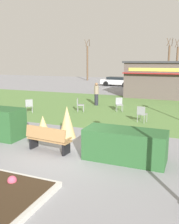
% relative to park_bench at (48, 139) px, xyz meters
% --- Properties ---
extents(ground_plane, '(80.00, 80.00, 0.00)m').
position_rel_park_bench_xyz_m(ground_plane, '(0.81, -0.01, -0.48)').
color(ground_plane, gray).
extents(lawn_patch, '(36.00, 12.00, 0.01)m').
position_rel_park_bench_xyz_m(lawn_patch, '(0.81, 9.45, -0.48)').
color(lawn_patch, '#5B8442').
rests_on(lawn_patch, ground_plane).
extents(park_bench, '(1.74, 0.68, 0.95)m').
position_rel_park_bench_xyz_m(park_bench, '(0.00, 0.00, 0.00)').
color(park_bench, '#9E7547').
rests_on(park_bench, ground_plane).
extents(hedge_right, '(2.69, 1.10, 1.04)m').
position_rel_park_bench_xyz_m(hedge_right, '(2.78, 0.30, 0.04)').
color(hedge_right, '#28562B').
rests_on(hedge_right, ground_plane).
extents(ornamental_grass_behind_left, '(0.70, 0.70, 0.96)m').
position_rel_park_bench_xyz_m(ornamental_grass_behind_left, '(-1.13, 1.42, -0.00)').
color(ornamental_grass_behind_left, tan).
rests_on(ornamental_grass_behind_left, ground_plane).
extents(ornamental_grass_behind_right, '(0.74, 0.74, 1.37)m').
position_rel_park_bench_xyz_m(ornamental_grass_behind_right, '(-0.16, 1.81, 0.20)').
color(ornamental_grass_behind_right, tan).
rests_on(ornamental_grass_behind_right, ground_plane).
extents(trash_bin, '(0.52, 0.52, 0.87)m').
position_rel_park_bench_xyz_m(trash_bin, '(-2.39, 0.78, -0.04)').
color(trash_bin, '#2D4233').
rests_on(trash_bin, ground_plane).
extents(food_kiosk, '(8.89, 4.24, 3.24)m').
position_rel_park_bench_xyz_m(food_kiosk, '(3.32, 16.09, 1.15)').
color(food_kiosk, '#594C47').
rests_on(food_kiosk, ground_plane).
extents(cafe_chair_west, '(0.62, 0.62, 0.89)m').
position_rel_park_bench_xyz_m(cafe_chair_west, '(-4.75, 5.42, 0.05)').
color(cafe_chair_west, gray).
rests_on(cafe_chair_west, ground_plane).
extents(cafe_chair_east, '(0.52, 0.52, 0.89)m').
position_rel_park_bench_xyz_m(cafe_chair_east, '(2.31, 5.66, 0.05)').
color(cafe_chair_east, gray).
rests_on(cafe_chair_east, ground_plane).
extents(cafe_chair_center, '(0.56, 0.56, 0.89)m').
position_rel_park_bench_xyz_m(cafe_chair_center, '(-2.00, 7.03, 0.05)').
color(cafe_chair_center, gray).
rests_on(cafe_chair_center, ground_plane).
extents(cafe_chair_north, '(0.59, 0.59, 0.89)m').
position_rel_park_bench_xyz_m(cafe_chair_north, '(0.36, 8.18, 0.05)').
color(cafe_chair_north, gray).
rests_on(cafe_chair_north, ground_plane).
extents(person_strolling, '(0.34, 0.34, 1.69)m').
position_rel_park_bench_xyz_m(person_strolling, '(-1.83, 9.69, 0.38)').
color(person_strolling, '#23232D').
rests_on(person_strolling, ground_plane).
extents(parked_car_west_slot, '(4.28, 2.21, 1.20)m').
position_rel_park_bench_xyz_m(parked_car_west_slot, '(-4.47, 24.36, 0.16)').
color(parked_car_west_slot, silver).
rests_on(parked_car_west_slot, ground_plane).
extents(parked_car_center_slot, '(4.31, 2.27, 1.20)m').
position_rel_park_bench_xyz_m(parked_car_center_slot, '(0.48, 24.36, 0.16)').
color(parked_car_center_slot, black).
rests_on(parked_car_center_slot, ground_plane).
extents(tree_left_bg, '(0.91, 0.96, 6.48)m').
position_rel_park_bench_xyz_m(tree_left_bg, '(1.27, 31.05, 2.40)').
color(tree_left_bg, brown).
rests_on(tree_left_bg, ground_plane).
extents(tree_right_bg, '(0.91, 0.96, 6.24)m').
position_rel_park_bench_xyz_m(tree_right_bg, '(2.44, 30.79, 2.28)').
color(tree_right_bg, brown).
rests_on(tree_right_bg, ground_plane).
extents(tree_center_bg, '(0.91, 0.96, 6.74)m').
position_rel_park_bench_xyz_m(tree_center_bg, '(-11.85, 31.66, 2.52)').
color(tree_center_bg, brown).
rests_on(tree_center_bg, ground_plane).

